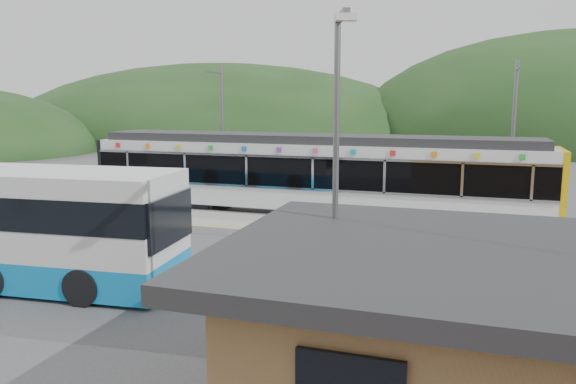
% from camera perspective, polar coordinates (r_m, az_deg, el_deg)
% --- Properties ---
extents(ground, '(120.00, 120.00, 0.00)m').
position_cam_1_polar(ground, '(19.49, 1.68, -6.41)').
color(ground, '#4C4C4F').
rests_on(ground, ground).
extents(hills, '(146.00, 149.00, 26.00)m').
position_cam_1_polar(hills, '(23.89, 19.86, -4.00)').
color(hills, '#1E3D19').
rests_on(hills, ground).
extents(platform, '(26.00, 3.20, 0.30)m').
position_cam_1_polar(platform, '(22.54, 4.07, -3.85)').
color(platform, '#9E9E99').
rests_on(platform, ground).
extents(yellow_line, '(26.00, 0.10, 0.01)m').
position_cam_1_polar(yellow_line, '(21.28, 3.22, -4.21)').
color(yellow_line, yellow).
rests_on(yellow_line, platform).
extents(train, '(20.44, 3.01, 3.74)m').
position_cam_1_polar(train, '(25.13, 2.40, 1.99)').
color(train, black).
rests_on(train, ground).
extents(catenary_mast_west, '(0.18, 1.80, 7.00)m').
position_cam_1_polar(catenary_mast_west, '(29.31, -6.73, 6.11)').
color(catenary_mast_west, slate).
rests_on(catenary_mast_west, ground).
extents(catenary_mast_east, '(0.18, 1.80, 7.00)m').
position_cam_1_polar(catenary_mast_east, '(26.65, 21.87, 5.17)').
color(catenary_mast_east, slate).
rests_on(catenary_mast_east, ground).
extents(station_shelter, '(9.20, 6.20, 3.00)m').
position_cam_1_polar(station_shelter, '(9.77, 21.41, -13.96)').
color(station_shelter, brown).
rests_on(station_shelter, ground).
extents(lamp_post, '(0.52, 1.24, 6.89)m').
position_cam_1_polar(lamp_post, '(10.80, 4.72, 2.84)').
color(lamp_post, slate).
rests_on(lamp_post, ground).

